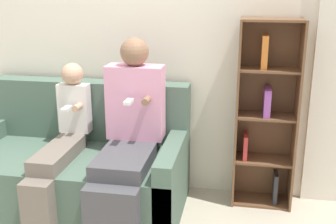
{
  "coord_description": "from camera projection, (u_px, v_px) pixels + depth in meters",
  "views": [
    {
      "loc": [
        0.98,
        -2.36,
        1.75
      ],
      "look_at": [
        0.44,
        0.62,
        0.83
      ],
      "focal_mm": 45.0,
      "sensor_mm": 36.0,
      "label": 1
    }
  ],
  "objects": [
    {
      "name": "back_wall",
      "position": [
        126.0,
        43.0,
        3.53
      ],
      "size": [
        10.0,
        0.06,
        2.55
      ],
      "color": "silver",
      "rests_on": "ground_plane"
    },
    {
      "name": "couch",
      "position": [
        77.0,
        168.0,
        3.4
      ],
      "size": [
        1.73,
        0.94,
        0.98
      ],
      "color": "#4C6656",
      "rests_on": "ground_plane"
    },
    {
      "name": "adult_seated",
      "position": [
        129.0,
        131.0,
        3.1
      ],
      "size": [
        0.44,
        0.85,
        1.37
      ],
      "color": "#47474C",
      "rests_on": "ground_plane"
    },
    {
      "name": "child_seated",
      "position": [
        60.0,
        146.0,
        3.17
      ],
      "size": [
        0.25,
        0.88,
        1.16
      ],
      "color": "#70665B",
      "rests_on": "ground_plane"
    },
    {
      "name": "bookshelf",
      "position": [
        266.0,
        114.0,
        3.35
      ],
      "size": [
        0.47,
        0.28,
        1.51
      ],
      "color": "brown",
      "rests_on": "ground_plane"
    }
  ]
}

